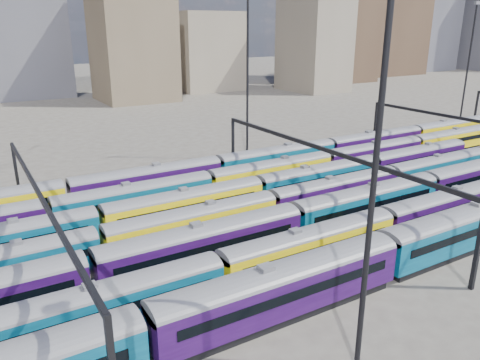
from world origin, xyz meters
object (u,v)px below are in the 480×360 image
rake_2 (294,218)px  mast_2 (376,159)px  rake_0 (463,225)px  rake_1 (311,243)px

rake_2 → mast_2: (-7.66, -17.00, 11.35)m
rake_2 → rake_0: bearing=-38.0°
rake_0 → mast_2: mast_2 is taller
rake_0 → rake_1: (-14.65, 5.00, -0.34)m
rake_0 → mast_2: 24.35m
rake_0 → rake_2: bearing=142.0°
rake_0 → mast_2: bearing=-161.1°
rake_2 → mast_2: 21.83m
rake_2 → mast_2: size_ratio=4.74×
rake_1 → rake_2: bearing=69.7°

